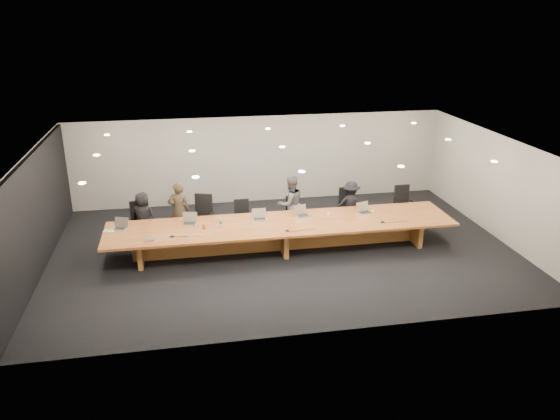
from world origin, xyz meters
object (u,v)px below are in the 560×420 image
object	(u,v)px
chair_mid_right	(294,213)
person_d	(350,204)
person_a	(143,217)
paper_cup_near	(329,214)
person_b	(179,211)
conference_table	(282,231)
mic_center	(287,230)
laptop_b	(189,219)
laptop_c	(260,215)
av_box	(150,240)
mic_left	(172,236)
mic_right	(383,222)
laptop_d	(303,211)
paper_cup_far	(373,212)
laptop_e	(365,208)
laptop_a	(119,224)
chair_far_right	(404,204)
chair_mid_left	(243,218)
chair_left	(202,216)
chair_far_left	(140,222)
chair_right	(347,207)
person_c	(290,204)
amber_mug	(204,227)
water_bottle	(221,222)

from	to	relation	value
chair_mid_right	person_d	xyz separation A→B (m)	(1.63, -0.07, 0.19)
person_a	paper_cup_near	world-z (taller)	person_a
person_a	person_b	distance (m)	0.97
conference_table	mic_center	bearing A→B (deg)	-87.21
laptop_b	laptop_c	size ratio (longest dim) A/B	1.01
person_b	av_box	xyz separation A→B (m)	(-0.72, -1.80, -0.04)
mic_left	mic_center	distance (m)	2.84
mic_right	laptop_b	bearing A→B (deg)	170.96
laptop_d	paper_cup_far	distance (m)	1.92
laptop_e	av_box	size ratio (longest dim) A/B	1.63
laptop_a	person_a	bearing A→B (deg)	81.31
chair_far_right	person_a	world-z (taller)	person_a
chair_mid_left	laptop_c	world-z (taller)	laptop_c
chair_left	av_box	bearing A→B (deg)	-107.22
chair_mid_right	person_d	size ratio (longest dim) A/B	0.72
chair_left	laptop_d	xyz separation A→B (m)	(2.65, -0.93, 0.30)
chair_far_left	person_b	world-z (taller)	person_b
conference_table	chair_right	distance (m)	2.55
person_b	laptop_a	size ratio (longest dim) A/B	4.49
chair_left	paper_cup_far	size ratio (longest dim) A/B	14.28
chair_far_left	av_box	world-z (taller)	chair_far_left
person_a	av_box	bearing A→B (deg)	117.29
person_b	laptop_b	distance (m)	0.95
conference_table	chair_far_left	size ratio (longest dim) A/B	8.03
chair_mid_left	chair_far_right	bearing A→B (deg)	0.50
laptop_a	paper_cup_far	world-z (taller)	laptop_a
chair_mid_left	laptop_d	distance (m)	1.79
person_c	amber_mug	size ratio (longest dim) A/B	14.94
chair_far_right	chair_far_left	bearing A→B (deg)	177.95
amber_mug	mic_center	world-z (taller)	amber_mug
chair_far_left	chair_mid_right	xyz separation A→B (m)	(4.27, 0.05, -0.07)
amber_mug	chair_mid_left	bearing A→B (deg)	47.52
laptop_d	mic_center	distance (m)	1.13
conference_table	person_d	xyz separation A→B (m)	(2.23, 1.22, 0.17)
laptop_c	conference_table	bearing A→B (deg)	-30.44
chair_far_left	water_bottle	world-z (taller)	chair_far_left
chair_mid_left	paper_cup_near	size ratio (longest dim) A/B	12.33
person_d	amber_mug	bearing A→B (deg)	28.61
water_bottle	mic_center	xyz separation A→B (m)	(1.61, -0.58, -0.11)
chair_right	person_c	bearing A→B (deg)	-165.50
laptop_c	mic_right	world-z (taller)	laptop_c
person_b	conference_table	bearing A→B (deg)	157.19
chair_mid_right	mic_right	bearing A→B (deg)	-43.45
person_c	paper_cup_near	xyz separation A→B (m)	(0.86, -0.92, -0.03)
chair_mid_left	mic_left	distance (m)	2.51
person_d	chair_right	bearing A→B (deg)	-50.83
amber_mug	paper_cup_near	distance (m)	3.35
chair_far_right	laptop_a	world-z (taller)	chair_far_right
laptop_a	amber_mug	world-z (taller)	laptop_a
person_d	paper_cup_far	xyz separation A→B (m)	(0.33, -0.95, 0.10)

